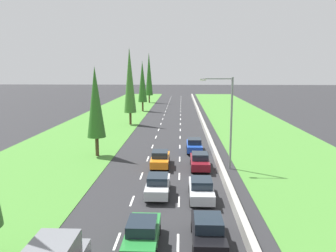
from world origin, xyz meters
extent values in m
plane|color=#28282B|center=(0.00, 60.00, 0.00)|extent=(300.00, 300.00, 0.00)
cube|color=#478433|center=(-12.65, 60.00, 0.02)|extent=(14.00, 140.00, 0.04)
cube|color=#478433|center=(14.35, 60.00, 0.02)|extent=(14.00, 140.00, 0.04)
cube|color=#9E9B93|center=(5.70, 60.00, 0.42)|extent=(0.44, 120.00, 0.85)
cube|color=white|center=(-1.75, 15.00, 0.01)|extent=(0.14, 2.00, 0.01)
cube|color=white|center=(-1.75, 21.00, 0.01)|extent=(0.14, 2.00, 0.01)
cube|color=white|center=(-1.75, 27.00, 0.01)|extent=(0.14, 2.00, 0.01)
cube|color=white|center=(-1.75, 33.00, 0.01)|extent=(0.14, 2.00, 0.01)
cube|color=white|center=(-1.75, 39.00, 0.01)|extent=(0.14, 2.00, 0.01)
cube|color=white|center=(-1.75, 45.00, 0.01)|extent=(0.14, 2.00, 0.01)
cube|color=white|center=(-1.75, 51.00, 0.01)|extent=(0.14, 2.00, 0.01)
cube|color=white|center=(-1.75, 57.00, 0.01)|extent=(0.14, 2.00, 0.01)
cube|color=white|center=(-1.75, 63.00, 0.01)|extent=(0.14, 2.00, 0.01)
cube|color=white|center=(-1.75, 69.00, 0.01)|extent=(0.14, 2.00, 0.01)
cube|color=white|center=(-1.75, 75.00, 0.01)|extent=(0.14, 2.00, 0.01)
cube|color=white|center=(-1.75, 81.00, 0.01)|extent=(0.14, 2.00, 0.01)
cube|color=white|center=(-1.75, 87.00, 0.01)|extent=(0.14, 2.00, 0.01)
cube|color=white|center=(-1.75, 93.00, 0.01)|extent=(0.14, 2.00, 0.01)
cube|color=white|center=(-1.75, 99.00, 0.01)|extent=(0.14, 2.00, 0.01)
cube|color=white|center=(-1.75, 105.00, 0.01)|extent=(0.14, 2.00, 0.01)
cube|color=white|center=(-1.75, 111.00, 0.01)|extent=(0.14, 2.00, 0.01)
cube|color=white|center=(-1.75, 117.00, 0.01)|extent=(0.14, 2.00, 0.01)
cube|color=white|center=(1.75, 15.00, 0.01)|extent=(0.14, 2.00, 0.01)
cube|color=white|center=(1.75, 21.00, 0.01)|extent=(0.14, 2.00, 0.01)
cube|color=white|center=(1.75, 27.00, 0.01)|extent=(0.14, 2.00, 0.01)
cube|color=white|center=(1.75, 33.00, 0.01)|extent=(0.14, 2.00, 0.01)
cube|color=white|center=(1.75, 39.00, 0.01)|extent=(0.14, 2.00, 0.01)
cube|color=white|center=(1.75, 45.00, 0.01)|extent=(0.14, 2.00, 0.01)
cube|color=white|center=(1.75, 51.00, 0.01)|extent=(0.14, 2.00, 0.01)
cube|color=white|center=(1.75, 57.00, 0.01)|extent=(0.14, 2.00, 0.01)
cube|color=white|center=(1.75, 63.00, 0.01)|extent=(0.14, 2.00, 0.01)
cube|color=white|center=(1.75, 69.00, 0.01)|extent=(0.14, 2.00, 0.01)
cube|color=white|center=(1.75, 75.00, 0.01)|extent=(0.14, 2.00, 0.01)
cube|color=white|center=(1.75, 81.00, 0.01)|extent=(0.14, 2.00, 0.01)
cube|color=white|center=(1.75, 87.00, 0.01)|extent=(0.14, 2.00, 0.01)
cube|color=white|center=(1.75, 93.00, 0.01)|extent=(0.14, 2.00, 0.01)
cube|color=white|center=(1.75, 99.00, 0.01)|extent=(0.14, 2.00, 0.01)
cube|color=white|center=(1.75, 105.00, 0.01)|extent=(0.14, 2.00, 0.01)
cube|color=white|center=(1.75, 111.00, 0.01)|extent=(0.14, 2.00, 0.01)
cube|color=white|center=(1.75, 117.00, 0.01)|extent=(0.14, 2.00, 0.01)
cube|color=black|center=(3.43, 14.94, 0.68)|extent=(1.76, 4.50, 0.72)
cube|color=#19232D|center=(3.43, 14.79, 1.34)|extent=(1.56, 1.90, 0.60)
cylinder|color=black|center=(2.63, 16.34, 0.32)|extent=(0.22, 0.64, 0.64)
cylinder|color=black|center=(4.23, 16.34, 0.32)|extent=(0.22, 0.64, 0.64)
cylinder|color=black|center=(2.63, 13.55, 0.32)|extent=(0.22, 0.64, 0.64)
cylinder|color=black|center=(4.23, 13.55, 0.32)|extent=(0.22, 0.64, 0.64)
cube|color=silver|center=(3.43, 21.59, 0.68)|extent=(1.76, 4.50, 0.72)
cube|color=#19232D|center=(3.43, 21.44, 1.34)|extent=(1.56, 1.90, 0.60)
cylinder|color=black|center=(2.63, 22.98, 0.32)|extent=(0.22, 0.64, 0.64)
cylinder|color=black|center=(4.23, 22.98, 0.32)|extent=(0.22, 0.64, 0.64)
cylinder|color=black|center=(2.63, 20.19, 0.32)|extent=(0.22, 0.64, 0.64)
cylinder|color=black|center=(4.23, 20.19, 0.32)|extent=(0.22, 0.64, 0.64)
cube|color=#237A33|center=(-0.21, 14.41, 0.68)|extent=(1.76, 4.50, 0.72)
cube|color=#19232D|center=(-0.21, 14.26, 1.34)|extent=(1.56, 1.90, 0.60)
cylinder|color=black|center=(-1.01, 15.80, 0.32)|extent=(0.22, 0.64, 0.64)
cylinder|color=black|center=(0.59, 15.80, 0.32)|extent=(0.22, 0.64, 0.64)
cube|color=maroon|center=(3.74, 29.52, 0.68)|extent=(1.76, 4.50, 0.72)
cube|color=#19232D|center=(3.74, 29.37, 1.34)|extent=(1.56, 1.90, 0.60)
cylinder|color=black|center=(2.94, 30.92, 0.32)|extent=(0.22, 0.64, 0.64)
cylinder|color=black|center=(4.54, 30.92, 0.32)|extent=(0.22, 0.64, 0.64)
cylinder|color=black|center=(2.94, 28.13, 0.32)|extent=(0.22, 0.64, 0.64)
cylinder|color=black|center=(4.54, 28.13, 0.32)|extent=(0.22, 0.64, 0.64)
cube|color=silver|center=(0.10, 22.37, 0.68)|extent=(1.76, 4.50, 0.72)
cube|color=#19232D|center=(0.10, 22.22, 1.34)|extent=(1.56, 1.90, 0.60)
cylinder|color=black|center=(-0.70, 23.77, 0.32)|extent=(0.22, 0.64, 0.64)
cylinder|color=black|center=(0.90, 23.77, 0.32)|extent=(0.22, 0.64, 0.64)
cylinder|color=black|center=(-0.70, 20.98, 0.32)|extent=(0.22, 0.64, 0.64)
cylinder|color=black|center=(0.90, 20.98, 0.32)|extent=(0.22, 0.64, 0.64)
cube|color=orange|center=(-0.20, 30.18, 0.68)|extent=(1.76, 4.50, 0.72)
cube|color=#19232D|center=(-0.20, 30.03, 1.34)|extent=(1.56, 1.90, 0.60)
cylinder|color=black|center=(-1.00, 31.58, 0.32)|extent=(0.22, 0.64, 0.64)
cylinder|color=black|center=(0.60, 31.58, 0.32)|extent=(0.22, 0.64, 0.64)
cylinder|color=black|center=(-1.00, 28.79, 0.32)|extent=(0.22, 0.64, 0.64)
cylinder|color=black|center=(0.60, 28.79, 0.32)|extent=(0.22, 0.64, 0.64)
cube|color=#1E47B7|center=(3.46, 36.44, 0.68)|extent=(1.76, 4.50, 0.72)
cube|color=#19232D|center=(3.46, 36.29, 1.34)|extent=(1.56, 1.90, 0.60)
cylinder|color=black|center=(2.66, 37.84, 0.32)|extent=(0.22, 0.64, 0.64)
cylinder|color=black|center=(4.26, 37.84, 0.32)|extent=(0.22, 0.64, 0.64)
cylinder|color=black|center=(2.66, 35.05, 0.32)|extent=(0.22, 0.64, 0.64)
cylinder|color=black|center=(4.26, 35.05, 0.32)|extent=(0.22, 0.64, 0.64)
cylinder|color=#4C3823|center=(-7.60, 34.05, 1.10)|extent=(0.39, 0.39, 2.20)
cone|color=#2D6623|center=(-7.60, 34.05, 6.15)|extent=(2.05, 2.05, 7.89)
cylinder|color=#4C3823|center=(-7.09, 55.93, 1.10)|extent=(0.41, 0.41, 2.20)
cone|color=#3D752D|center=(-7.09, 55.93, 7.85)|extent=(2.14, 2.14, 11.31)
cylinder|color=#4C3823|center=(-7.09, 75.24, 1.10)|extent=(0.40, 0.40, 2.20)
cone|color=#2D6623|center=(-7.09, 75.24, 6.93)|extent=(2.09, 2.09, 9.46)
cylinder|color=#4C3823|center=(-7.48, 95.56, 1.10)|extent=(0.41, 0.41, 2.20)
cone|color=#2D6623|center=(-7.48, 95.56, 8.38)|extent=(2.16, 2.16, 12.36)
cylinder|color=gray|center=(6.74, 29.62, 4.50)|extent=(0.20, 0.20, 9.00)
cylinder|color=gray|center=(5.34, 29.62, 8.85)|extent=(2.80, 0.12, 0.12)
cube|color=silver|center=(3.94, 29.62, 8.75)|extent=(0.60, 0.28, 0.20)
camera|label=1|loc=(1.88, -2.86, 9.76)|focal=36.13mm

